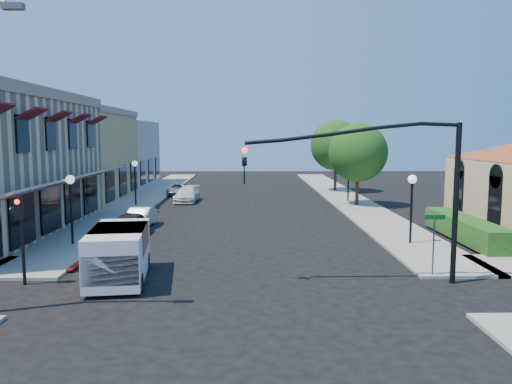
{
  "coord_description": "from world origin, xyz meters",
  "views": [
    {
      "loc": [
        0.36,
        -16.65,
        5.54
      ],
      "look_at": [
        0.71,
        9.04,
        2.6
      ],
      "focal_mm": 35.0,
      "sensor_mm": 36.0,
      "label": 1
    }
  ],
  "objects_px": {
    "street_name_sign": "(434,235)",
    "lamppost_left_near": "(71,192)",
    "street_tree_a": "(358,152)",
    "secondary_signal": "(21,224)",
    "parked_car_d": "(179,189)",
    "parked_car_b": "(140,218)",
    "lamppost_right_near": "(412,191)",
    "signal_mast_arm": "(399,175)",
    "lamppost_left_far": "(135,171)",
    "white_van": "(119,251)",
    "parked_car_a": "(128,226)",
    "lamppost_right_far": "(349,169)",
    "parked_car_c": "(187,194)",
    "street_tree_b": "(336,145)"
  },
  "relations": [
    {
      "from": "signal_mast_arm",
      "to": "secondary_signal",
      "type": "xyz_separation_m",
      "value": [
        -13.86,
        -0.09,
        -1.77
      ]
    },
    {
      "from": "lamppost_right_far",
      "to": "parked_car_d",
      "type": "relative_size",
      "value": 0.92
    },
    {
      "from": "parked_car_b",
      "to": "parked_car_d",
      "type": "height_order",
      "value": "parked_car_b"
    },
    {
      "from": "street_tree_b",
      "to": "secondary_signal",
      "type": "height_order",
      "value": "street_tree_b"
    },
    {
      "from": "secondary_signal",
      "to": "lamppost_right_near",
      "type": "distance_m",
      "value": 17.77
    },
    {
      "from": "street_name_sign",
      "to": "lamppost_right_near",
      "type": "relative_size",
      "value": 0.7
    },
    {
      "from": "street_name_sign",
      "to": "parked_car_c",
      "type": "bearing_deg",
      "value": 118.86
    },
    {
      "from": "parked_car_a",
      "to": "parked_car_d",
      "type": "xyz_separation_m",
      "value": [
        0.0,
        19.4,
        -0.13
      ]
    },
    {
      "from": "secondary_signal",
      "to": "parked_car_d",
      "type": "height_order",
      "value": "secondary_signal"
    },
    {
      "from": "street_tree_b",
      "to": "lamppost_right_far",
      "type": "distance_m",
      "value": 8.21
    },
    {
      "from": "street_tree_a",
      "to": "secondary_signal",
      "type": "relative_size",
      "value": 1.95
    },
    {
      "from": "street_tree_a",
      "to": "parked_car_a",
      "type": "bearing_deg",
      "value": -141.25
    },
    {
      "from": "lamppost_left_far",
      "to": "parked_car_d",
      "type": "relative_size",
      "value": 0.92
    },
    {
      "from": "secondary_signal",
      "to": "lamppost_left_near",
      "type": "xyz_separation_m",
      "value": [
        -0.5,
        6.59,
        0.42
      ]
    },
    {
      "from": "street_tree_a",
      "to": "lamppost_left_near",
      "type": "bearing_deg",
      "value": -141.02
    },
    {
      "from": "lamppost_right_far",
      "to": "white_van",
      "type": "height_order",
      "value": "lamppost_right_far"
    },
    {
      "from": "white_van",
      "to": "street_tree_a",
      "type": "bearing_deg",
      "value": 56.23
    },
    {
      "from": "white_van",
      "to": "lamppost_right_near",
      "type": "bearing_deg",
      "value": 24.77
    },
    {
      "from": "street_tree_a",
      "to": "street_tree_b",
      "type": "height_order",
      "value": "street_tree_b"
    },
    {
      "from": "lamppost_right_far",
      "to": "parked_car_b",
      "type": "height_order",
      "value": "lamppost_right_far"
    },
    {
      "from": "lamppost_right_far",
      "to": "parked_car_c",
      "type": "xyz_separation_m",
      "value": [
        -13.34,
        0.59,
        -2.12
      ]
    },
    {
      "from": "street_name_sign",
      "to": "parked_car_c",
      "type": "height_order",
      "value": "street_name_sign"
    },
    {
      "from": "street_name_sign",
      "to": "lamppost_left_near",
      "type": "distance_m",
      "value": 17.05
    },
    {
      "from": "lamppost_left_near",
      "to": "parked_car_b",
      "type": "height_order",
      "value": "lamppost_left_near"
    },
    {
      "from": "signal_mast_arm",
      "to": "lamppost_left_near",
      "type": "height_order",
      "value": "signal_mast_arm"
    },
    {
      "from": "signal_mast_arm",
      "to": "parked_car_c",
      "type": "xyz_separation_m",
      "value": [
        -10.69,
        23.09,
        -3.47
      ]
    },
    {
      "from": "signal_mast_arm",
      "to": "street_tree_a",
      "type": "bearing_deg",
      "value": 81.83
    },
    {
      "from": "street_tree_a",
      "to": "secondary_signal",
      "type": "bearing_deg",
      "value": -129.21
    },
    {
      "from": "signal_mast_arm",
      "to": "parked_car_d",
      "type": "bearing_deg",
      "value": 113.39
    },
    {
      "from": "secondary_signal",
      "to": "parked_car_b",
      "type": "height_order",
      "value": "secondary_signal"
    },
    {
      "from": "white_van",
      "to": "parked_car_c",
      "type": "xyz_separation_m",
      "value": [
        -0.23,
        22.64,
        -0.55
      ]
    },
    {
      "from": "lamppost_right_near",
      "to": "lamppost_right_far",
      "type": "distance_m",
      "value": 16.0
    },
    {
      "from": "lamppost_left_near",
      "to": "lamppost_right_far",
      "type": "relative_size",
      "value": 1.0
    },
    {
      "from": "parked_car_d",
      "to": "lamppost_left_far",
      "type": "bearing_deg",
      "value": -105.81
    },
    {
      "from": "secondary_signal",
      "to": "lamppost_right_near",
      "type": "bearing_deg",
      "value": 21.78
    },
    {
      "from": "secondary_signal",
      "to": "parked_car_d",
      "type": "xyz_separation_m",
      "value": [
        1.8,
        27.96,
        -1.78
      ]
    },
    {
      "from": "lamppost_left_near",
      "to": "secondary_signal",
      "type": "bearing_deg",
      "value": -85.66
    },
    {
      "from": "street_tree_a",
      "to": "lamppost_right_far",
      "type": "bearing_deg",
      "value": 98.53
    },
    {
      "from": "secondary_signal",
      "to": "lamppost_left_far",
      "type": "relative_size",
      "value": 0.93
    },
    {
      "from": "lamppost_left_far",
      "to": "parked_car_a",
      "type": "bearing_deg",
      "value": -79.18
    },
    {
      "from": "street_tree_a",
      "to": "parked_car_c",
      "type": "xyz_separation_m",
      "value": [
        -13.64,
        2.59,
        -3.58
      ]
    },
    {
      "from": "street_name_sign",
      "to": "lamppost_left_near",
      "type": "xyz_separation_m",
      "value": [
        -16.0,
        5.8,
        1.04
      ]
    },
    {
      "from": "secondary_signal",
      "to": "parked_car_d",
      "type": "relative_size",
      "value": 0.86
    },
    {
      "from": "white_van",
      "to": "parked_car_a",
      "type": "relative_size",
      "value": 1.22
    },
    {
      "from": "lamppost_left_far",
      "to": "lamppost_left_near",
      "type": "bearing_deg",
      "value": -90.0
    },
    {
      "from": "lamppost_left_near",
      "to": "parked_car_c",
      "type": "height_order",
      "value": "lamppost_left_near"
    },
    {
      "from": "signal_mast_arm",
      "to": "parked_car_c",
      "type": "bearing_deg",
      "value": 114.85
    },
    {
      "from": "lamppost_left_far",
      "to": "white_van",
      "type": "distance_m",
      "value": 20.48
    },
    {
      "from": "street_tree_a",
      "to": "lamppost_left_near",
      "type": "distance_m",
      "value": 22.3
    },
    {
      "from": "street_tree_a",
      "to": "white_van",
      "type": "xyz_separation_m",
      "value": [
        -13.4,
        -20.05,
        -3.03
      ]
    }
  ]
}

